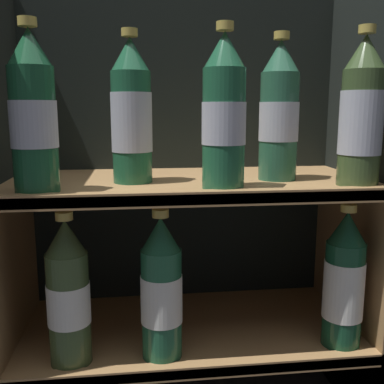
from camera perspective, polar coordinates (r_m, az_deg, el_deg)
The scene contains 13 objects.
fridge_back_wall at distance 1.06m, azimuth -1.44°, elevation 0.31°, with size 0.74×0.02×0.89m, color black.
fridge_side_left at distance 0.92m, azimuth -23.11°, elevation -2.09°, with size 0.02×0.36×0.89m, color black.
fridge_side_right at distance 1.00m, azimuth 20.56°, elevation -1.01°, with size 0.02×0.36×0.89m, color black.
shelf_lower at distance 0.98m, azimuth -0.28°, elevation -18.39°, with size 0.70×0.32×0.19m.
shelf_upper at distance 0.90m, azimuth -0.32°, elevation -6.04°, with size 0.70×0.32×0.50m.
bottle_upper_front_0 at distance 0.77m, azimuth -19.51°, elevation 9.16°, with size 0.08×0.08×0.28m.
bottle_upper_front_1 at distance 0.77m, azimuth 4.07°, elevation 9.74°, with size 0.08×0.08×0.28m.
bottle_upper_front_2 at distance 0.85m, azimuth 20.71°, elevation 9.07°, with size 0.08×0.08×0.28m.
bottle_upper_back_0 at distance 0.84m, azimuth -7.69°, elevation 9.64°, with size 0.08×0.08×0.28m.
bottle_upper_back_1 at distance 0.88m, azimuth 10.99°, elevation 9.68°, with size 0.08×0.08×0.28m.
bottle_lower_front_0 at distance 0.83m, azimuth -15.43°, elevation -12.55°, with size 0.08×0.08×0.28m.
bottle_lower_front_1 at distance 0.82m, azimuth -3.90°, elevation -12.47°, with size 0.08×0.08×0.28m.
bottle_lower_front_2 at distance 0.91m, azimuth 18.72°, elevation -10.88°, with size 0.08×0.08×0.28m.
Camera 1 is at (-0.10, -0.70, 0.63)m, focal length 42.00 mm.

